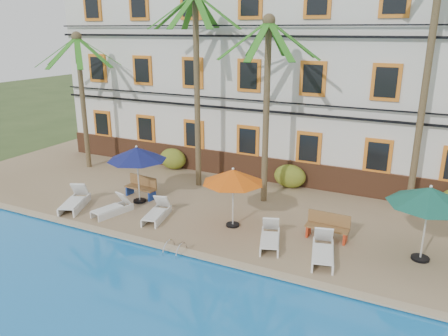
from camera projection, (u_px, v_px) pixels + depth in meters
The scene contains 21 objects.
ground at pixel (207, 250), 15.12m from camera, with size 100.00×100.00×0.00m, color #384C23.
pool_deck at pixel (261, 198), 19.35m from camera, with size 30.00×12.00×0.25m, color tan.
pool_coping at pixel (194, 254), 14.27m from camera, with size 30.00×0.35×0.06m, color tan.
hotel_building at pixel (300, 69), 22.01m from camera, with size 25.40×6.44×10.22m.
palm_a at pixel (81, 82), 22.04m from camera, with size 4.13×4.13×6.94m.
palm_b at pixel (197, 66), 19.01m from camera, with size 4.13×4.13×8.71m.
palm_c at pixel (267, 86), 17.31m from camera, with size 4.13×4.13×7.62m.
palm_d at pixel (431, 45), 15.62m from camera, with size 4.13×4.13×10.46m.
shrub_left at pixel (173, 159), 22.88m from camera, with size 1.50×0.90×1.10m, color #26611B.
shrub_mid at pixel (290, 176), 20.18m from camera, with size 1.50×0.90×1.10m, color #26611B.
umbrella_blue at pixel (137, 154), 18.02m from camera, with size 2.49×2.49×2.49m.
umbrella_red at pixel (233, 176), 15.79m from camera, with size 2.29×2.29×2.30m.
umbrella_green at pixel (430, 196), 13.33m from camera, with size 2.54×2.54×2.54m.
lounger_a at pixel (75, 201), 17.95m from camera, with size 1.39×2.04×0.91m.
lounger_b at pixel (113, 208), 17.38m from camera, with size 1.00×1.75×0.78m.
lounger_c at pixel (157, 212), 16.91m from camera, with size 0.97×1.81×0.81m.
lounger_d at pixel (270, 237), 14.87m from camera, with size 1.15×1.86×0.83m.
lounger_e at pixel (323, 251), 13.96m from camera, with size 1.09×1.98×0.89m.
bench_left at pixel (142, 187), 19.09m from camera, with size 1.54×0.63×0.93m.
bench_right at pixel (328, 226), 15.27m from camera, with size 1.51×0.50×0.93m.
pool_ladder at pixel (175, 252), 14.47m from camera, with size 0.54×0.74×0.74m.
Camera 1 is at (6.50, -11.89, 7.30)m, focal length 35.00 mm.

